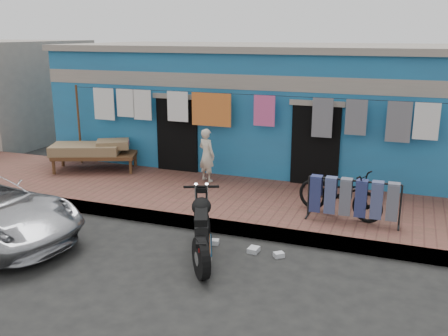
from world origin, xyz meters
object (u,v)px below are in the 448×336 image
seated_person (207,155)px  motorcycle (201,227)px  jeans_rack (353,200)px  charpoy (95,156)px  bicycle (340,187)px

seated_person → motorcycle: bearing=134.7°
seated_person → motorcycle: seated_person is taller
seated_person → jeans_rack: 3.86m
charpoy → bicycle: bearing=-10.2°
charpoy → jeans_rack: size_ratio=1.36×
bicycle → charpoy: bearing=99.0°
motorcycle → jeans_rack: size_ratio=1.05×
charpoy → jeans_rack: bearing=-11.7°
charpoy → jeans_rack: 6.76m
bicycle → motorcycle: 2.95m
seated_person → jeans_rack: bearing=-178.9°
charpoy → seated_person: bearing=1.9°
motorcycle → jeans_rack: motorcycle is taller
jeans_rack → charpoy: bearing=168.3°
charpoy → motorcycle: bearing=-37.4°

